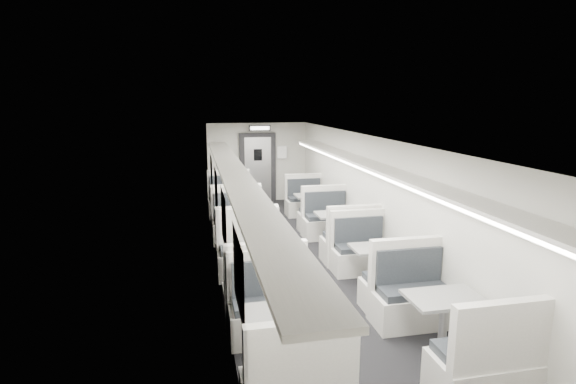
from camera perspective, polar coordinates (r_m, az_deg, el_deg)
name	(u,v)px	position (r m, az deg, el deg)	size (l,w,h in m)	color
room	(305,208)	(7.95, 2.16, -2.08)	(3.24, 12.24, 2.64)	black
booth_left_a	(233,209)	(11.30, -7.06, -2.12)	(1.14, 2.30, 1.23)	beige
booth_left_b	(242,235)	(9.18, -5.87, -5.40)	(1.12, 2.27, 1.21)	beige
booth_left_c	(256,271)	(7.28, -4.15, -9.97)	(1.13, 2.29, 1.23)	beige
booth_left_d	(281,342)	(5.39, -0.89, -18.47)	(1.07, 2.16, 1.16)	beige
booth_right_a	(312,208)	(11.44, 3.07, -2.08)	(1.02, 2.07, 1.11)	beige
booth_right_b	(337,230)	(9.52, 6.28, -4.87)	(1.08, 2.18, 1.17)	beige
booth_right_c	(377,267)	(7.66, 11.22, -9.34)	(1.03, 2.09, 1.12)	beige
booth_right_d	(443,325)	(6.00, 19.08, -15.70)	(1.09, 2.22, 1.19)	beige
passenger	(238,200)	(10.67, -6.32, -1.03)	(0.55, 0.36, 1.51)	black
window_a	(212,173)	(11.04, -9.69, 2.44)	(0.02, 1.18, 0.84)	black
window_b	(216,190)	(8.88, -9.10, 0.22)	(0.02, 1.18, 0.84)	black
window_c	(224,219)	(6.73, -8.14, -3.43)	(0.02, 1.18, 0.84)	black
window_d	(239,275)	(4.65, -6.27, -10.40)	(0.02, 1.18, 0.84)	black
luggage_rack_left	(235,173)	(7.32, -6.73, 2.36)	(0.46, 10.40, 0.09)	beige
luggage_rack_right	(379,169)	(7.93, 11.50, 2.92)	(0.46, 10.40, 0.09)	beige
vestibule_door	(258,168)	(13.71, -3.85, 3.06)	(1.10, 0.13, 2.10)	black
exit_sign	(260,128)	(13.10, -3.62, 8.12)	(0.62, 0.12, 0.16)	black
wall_notice	(282,152)	(13.76, -0.77, 5.05)	(0.32, 0.02, 0.40)	white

